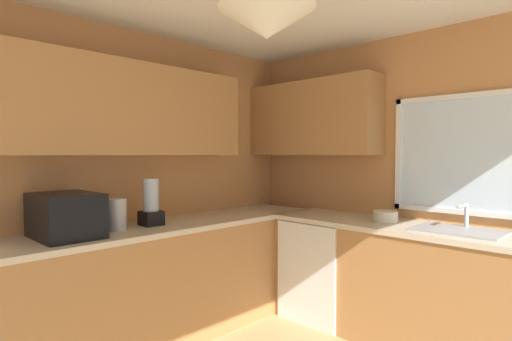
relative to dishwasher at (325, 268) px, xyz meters
name	(u,v)px	position (x,y,z in m)	size (l,w,h in m)	color
room_shell	(233,105)	(0.01, -1.12, 1.36)	(3.69, 4.09, 2.52)	#C6844C
counter_run_left	(117,293)	(-0.66, -1.65, 0.02)	(0.65, 3.70, 0.91)	#AD7542
counter_run_back	(445,292)	(1.02, 0.03, 0.02)	(2.78, 0.65, 0.91)	#AD7542
dishwasher	(325,268)	(0.00, 0.00, 0.00)	(0.60, 0.60, 0.87)	white
microwave	(66,215)	(-0.66, -1.99, 0.62)	(0.48, 0.36, 0.29)	black
kettle	(117,215)	(-0.64, -1.65, 0.59)	(0.13, 0.13, 0.23)	#B7B7BC
sink_assembly	(459,230)	(1.11, 0.04, 0.49)	(0.57, 0.40, 0.19)	#9EA0A5
bowl	(385,216)	(0.55, 0.03, 0.52)	(0.19, 0.19, 0.09)	beige
blender_appliance	(151,204)	(-0.66, -1.36, 0.64)	(0.15, 0.15, 0.36)	black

